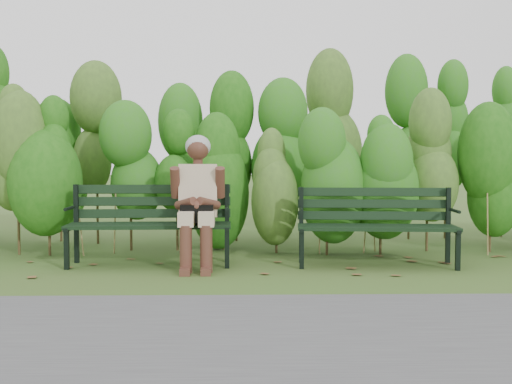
{
  "coord_description": "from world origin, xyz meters",
  "views": [
    {
      "loc": [
        -0.12,
        -5.53,
        1.06
      ],
      "look_at": [
        0.0,
        0.35,
        0.75
      ],
      "focal_mm": 42.0,
      "sensor_mm": 36.0,
      "label": 1
    }
  ],
  "objects": [
    {
      "name": "bench_right",
      "position": [
        1.22,
        0.47,
        0.46
      ],
      "size": [
        1.61,
        0.64,
        0.79
      ],
      "color": "black",
      "rests_on": "ground"
    },
    {
      "name": "footpath",
      "position": [
        0.0,
        -2.2,
        0.01
      ],
      "size": [
        60.0,
        2.5,
        0.01
      ],
      "primitive_type": "cube",
      "color": "#474749",
      "rests_on": "ground"
    },
    {
      "name": "leaf_litter",
      "position": [
        -0.42,
        -0.08,
        0.0
      ],
      "size": [
        5.39,
        2.23,
        0.01
      ],
      "color": "brown",
      "rests_on": "ground"
    },
    {
      "name": "ground",
      "position": [
        0.0,
        0.0,
        0.0
      ],
      "size": [
        80.0,
        80.0,
        0.0
      ],
      "primitive_type": "plane",
      "color": "#445526"
    },
    {
      "name": "hedge_band",
      "position": [
        0.0,
        1.86,
        1.26
      ],
      "size": [
        11.04,
        1.67,
        2.42
      ],
      "color": "#47381E",
      "rests_on": "ground"
    },
    {
      "name": "bench_left",
      "position": [
        -1.07,
        0.57,
        0.48
      ],
      "size": [
        1.64,
        0.57,
        0.81
      ],
      "color": "black",
      "rests_on": "ground"
    },
    {
      "name": "seated_woman",
      "position": [
        -0.58,
        0.41,
        0.73
      ],
      "size": [
        0.55,
        0.8,
        1.32
      ],
      "color": "#C5BA8F",
      "rests_on": "ground"
    }
  ]
}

